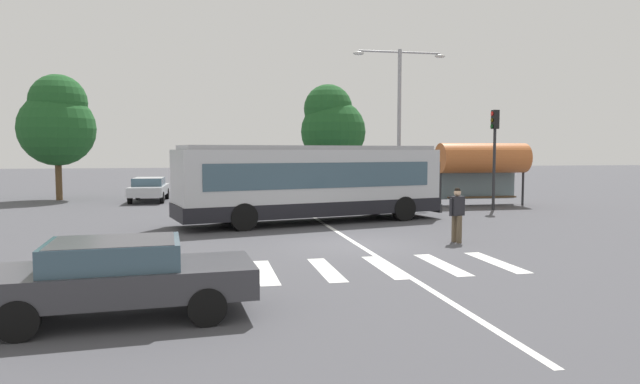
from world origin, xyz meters
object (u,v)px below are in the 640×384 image
pedestrian_crossing_street (457,212)px  background_tree_right (332,125)px  foreground_sedan (118,274)px  parked_car_charcoal (248,187)px  city_transit_bus (312,183)px  parked_car_white (200,187)px  parked_car_black (294,186)px  parked_car_blue (336,185)px  background_tree_left (57,121)px  traffic_light_far_corner (495,143)px  twin_arm_street_lamp (399,108)px  bus_stop_shelter (483,159)px  parked_car_silver (149,188)px

pedestrian_crossing_street → background_tree_right: size_ratio=0.23×
foreground_sedan → parked_car_charcoal: size_ratio=1.00×
city_transit_bus → parked_car_white: city_transit_bus is taller
parked_car_white → parked_car_black: bearing=-4.2°
parked_car_blue → background_tree_left: background_tree_left is taller
traffic_light_far_corner → twin_arm_street_lamp: 5.52m
parked_car_charcoal → foreground_sedan: bearing=-99.6°
foreground_sedan → parked_car_blue: bearing=68.2°
pedestrian_crossing_street → background_tree_left: 24.80m
bus_stop_shelter → twin_arm_street_lamp: (-3.95, 1.78, 2.73)m
city_transit_bus → parked_car_charcoal: 10.84m
parked_car_blue → background_tree_right: size_ratio=0.61×
pedestrian_crossing_street → parked_car_white: bearing=115.2°
pedestrian_crossing_street → parked_car_blue: (0.07, 16.76, -0.20)m
city_transit_bus → parked_car_black: (0.96, 10.92, -0.82)m
twin_arm_street_lamp → parked_car_charcoal: bearing=152.4°
foreground_sedan → city_transit_bus: bearing=64.9°
city_transit_bus → bus_stop_shelter: bus_stop_shelter is taller
pedestrian_crossing_street → bus_stop_shelter: bus_stop_shelter is taller
city_transit_bus → parked_car_black: size_ratio=2.45×
parked_car_black → twin_arm_street_lamp: bearing=-40.5°
foreground_sedan → bus_stop_shelter: (15.52, 16.77, 1.65)m
pedestrian_crossing_street → parked_car_charcoal: bearing=107.8°
city_transit_bus → pedestrian_crossing_street: (3.52, -5.74, -0.62)m
city_transit_bus → background_tree_right: (4.51, 16.48, 3.07)m
foreground_sedan → parked_car_white: (1.09, 23.24, 0.00)m
background_tree_left → parked_car_blue: bearing=-6.5°
parked_car_black → foreground_sedan: bearing=-106.0°
parked_car_black → background_tree_left: size_ratio=0.63×
parked_car_white → traffic_light_far_corner: (13.95, -8.53, 2.45)m
city_transit_bus → bus_stop_shelter: size_ratio=2.33×
background_tree_left → traffic_light_far_corner: bearing=-24.6°
twin_arm_street_lamp → background_tree_left: size_ratio=1.13×
pedestrian_crossing_street → parked_car_silver: size_ratio=0.38×
twin_arm_street_lamp → background_tree_left: twin_arm_street_lamp is taller
foreground_sedan → parked_car_silver: bearing=94.3°
city_transit_bus → traffic_light_far_corner: 9.99m
parked_car_black → parked_car_silver: bearing=-179.6°
parked_car_white → twin_arm_street_lamp: (10.49, -4.69, 4.39)m
foreground_sedan → parked_car_charcoal: (3.83, 22.59, 0.00)m
foreground_sedan → pedestrian_crossing_street: bearing=34.1°
parked_car_silver → parked_car_blue: same height
parked_car_silver → twin_arm_street_lamp: bearing=-17.6°
parked_car_white → background_tree_right: bearing=29.8°
foreground_sedan → twin_arm_street_lamp: (11.58, 18.55, 4.39)m
parked_car_white → twin_arm_street_lamp: bearing=-24.1°
city_transit_bus → parked_car_white: bearing=111.7°
pedestrian_crossing_street → parked_car_silver: bearing=123.2°
twin_arm_street_lamp → background_tree_right: twin_arm_street_lamp is taller
parked_car_white → background_tree_left: size_ratio=0.64×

